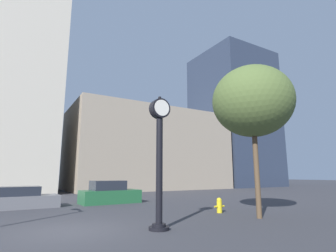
{
  "coord_description": "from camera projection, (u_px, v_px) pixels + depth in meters",
  "views": [
    {
      "loc": [
        -1.9,
        -10.1,
        1.94
      ],
      "look_at": [
        10.43,
        10.8,
        6.46
      ],
      "focal_mm": 28.0,
      "sensor_mm": 36.0,
      "label": 1
    }
  ],
  "objects": [
    {
      "name": "ground_plane",
      "position": [
        68.0,
        231.0,
        9.14
      ],
      "size": [
        200.0,
        200.0,
        0.0
      ],
      "primitive_type": "plane",
      "color": "#38383D"
    },
    {
      "name": "building_tall_tower",
      "position": [
        6.0,
        56.0,
        30.46
      ],
      "size": [
        11.76,
        12.0,
        31.07
      ],
      "color": "beige",
      "rests_on": "ground_plane"
    },
    {
      "name": "building_storefront_row",
      "position": [
        147.0,
        151.0,
        37.79
      ],
      "size": [
        21.53,
        12.0,
        10.75
      ],
      "color": "gray",
      "rests_on": "ground_plane"
    },
    {
      "name": "building_glass_modern",
      "position": [
        233.0,
        119.0,
        47.65
      ],
      "size": [
        11.96,
        12.0,
        23.77
      ],
      "color": "#2D384C",
      "rests_on": "ground_plane"
    },
    {
      "name": "street_clock",
      "position": [
        159.0,
        153.0,
        9.82
      ],
      "size": [
        0.76,
        0.74,
        4.96
      ],
      "color": "black",
      "rests_on": "ground_plane"
    },
    {
      "name": "car_grey",
      "position": [
        21.0,
        199.0,
        15.44
      ],
      "size": [
        4.12,
        1.97,
        1.26
      ],
      "rotation": [
        0.0,
        0.0,
        0.05
      ],
      "color": "slate",
      "rests_on": "ground_plane"
    },
    {
      "name": "car_green",
      "position": [
        110.0,
        194.0,
        18.17
      ],
      "size": [
        4.07,
        1.98,
        1.54
      ],
      "rotation": [
        0.0,
        0.0,
        0.04
      ],
      "color": "#236038",
      "rests_on": "ground_plane"
    },
    {
      "name": "fire_hydrant_near",
      "position": [
        219.0,
        205.0,
        13.6
      ],
      "size": [
        0.63,
        0.27,
        0.76
      ],
      "color": "yellow",
      "rests_on": "ground_plane"
    },
    {
      "name": "bare_tree",
      "position": [
        252.0,
        102.0,
        12.81
      ],
      "size": [
        3.88,
        3.88,
        7.22
      ],
      "color": "brown",
      "rests_on": "ground_plane"
    }
  ]
}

